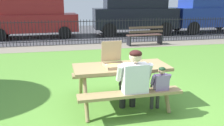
# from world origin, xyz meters

# --- Properties ---
(ground) EXTENTS (28.00, 11.13, 0.02)m
(ground) POSITION_xyz_m (0.00, 1.56, -0.01)
(ground) COLOR #558D34
(cobblestone_walkway) EXTENTS (28.00, 1.40, 0.01)m
(cobblestone_walkway) POSITION_xyz_m (0.00, 6.43, -0.00)
(cobblestone_walkway) COLOR gray
(street_asphalt) EXTENTS (28.00, 7.91, 0.01)m
(street_asphalt) POSITION_xyz_m (0.00, 11.08, -0.01)
(street_asphalt) COLOR #424247
(picnic_table_foreground) EXTENTS (1.82, 1.51, 0.79)m
(picnic_table_foreground) POSITION_xyz_m (-0.23, 0.48, 0.60)
(picnic_table_foreground) COLOR #967E52
(picnic_table_foreground) RESTS_ON ground
(pizza_box_open) EXTENTS (0.45, 0.48, 0.46)m
(pizza_box_open) POSITION_xyz_m (-0.37, 0.50, 0.86)
(pizza_box_open) COLOR tan
(pizza_box_open) RESTS_ON picnic_table_foreground
(pizza_slice_on_table) EXTENTS (0.28, 0.22, 0.02)m
(pizza_slice_on_table) POSITION_xyz_m (0.01, 0.59, 0.78)
(pizza_slice_on_table) COLOR #EED961
(pizza_slice_on_table) RESTS_ON picnic_table_foreground
(adult_at_table) EXTENTS (0.61, 0.59, 1.19)m
(adult_at_table) POSITION_xyz_m (-0.15, -0.02, 0.66)
(adult_at_table) COLOR black
(adult_at_table) RESTS_ON ground
(child_at_table) EXTENTS (0.35, 0.34, 0.87)m
(child_at_table) POSITION_xyz_m (0.33, -0.04, 0.52)
(child_at_table) COLOR #383838
(child_at_table) RESTS_ON ground
(iron_fence_streetside) EXTENTS (19.78, 0.03, 1.12)m
(iron_fence_streetside) POSITION_xyz_m (0.00, 7.13, 0.57)
(iron_fence_streetside) COLOR black
(iron_fence_streetside) RESTS_ON ground
(park_bench_center) EXTENTS (1.62, 0.57, 0.85)m
(park_bench_center) POSITION_xyz_m (2.36, 6.29, 0.42)
(park_bench_center) COLOR brown
(park_bench_center) RESTS_ON ground
(parked_car_left) EXTENTS (4.67, 2.11, 2.08)m
(parked_car_left) POSITION_xyz_m (-2.71, 9.65, 1.10)
(parked_car_left) COLOR maroon
(parked_car_left) RESTS_ON ground
(parked_car_center) EXTENTS (4.79, 2.27, 2.46)m
(parked_car_center) POSITION_xyz_m (2.91, 9.65, 1.31)
(parked_car_center) COLOR black
(parked_car_center) RESTS_ON ground
(parked_car_right) EXTENTS (4.74, 2.15, 2.46)m
(parked_car_right) POSITION_xyz_m (7.76, 9.65, 1.31)
(parked_car_right) COLOR navy
(parked_car_right) RESTS_ON ground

